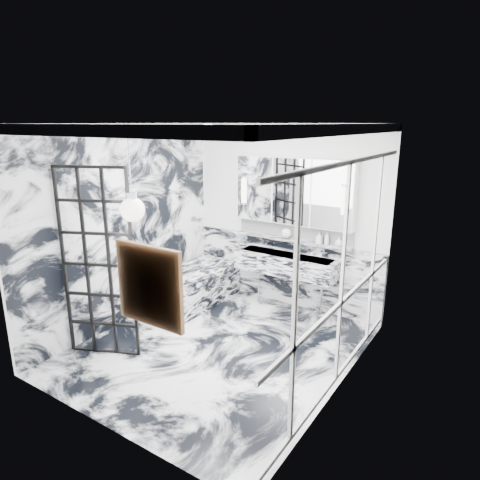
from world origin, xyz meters
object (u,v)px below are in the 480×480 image
Objects in this scene: trough_sink at (286,264)px; bathtub at (192,287)px; mirror_cabinet at (293,191)px; crittall_door at (98,265)px.

trough_sink reaches higher than bathtub.
trough_sink is at bearing -90.00° from mirror_cabinet.
crittall_door is at bearing -117.98° from trough_sink.
mirror_cabinet is at bearing 32.06° from bathtub.
crittall_door is 2.97m from mirror_cabinet.
trough_sink is at bearing 37.90° from crittall_door.
mirror_cabinet reaches higher than trough_sink.
bathtub is at bearing -147.94° from mirror_cabinet.
bathtub is (-1.32, -0.83, -1.54)m from mirror_cabinet.
mirror_cabinet is (1.29, 2.60, 0.66)m from crittall_door.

